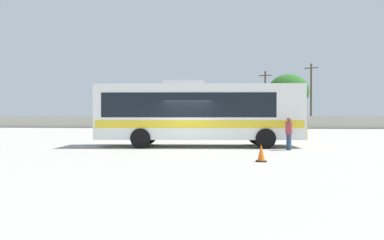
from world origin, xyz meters
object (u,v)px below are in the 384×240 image
(roadside_tree_midright, at_px, (241,102))
(attendant_by_bus_door, at_px, (289,131))
(roadside_tree_midleft, at_px, (190,103))
(utility_pole_far, at_px, (311,95))
(traffic_cone_on_apron, at_px, (261,153))
(utility_pole_near, at_px, (265,98))
(roadside_tree_right, at_px, (288,91))
(parked_car_second_grey, at_px, (185,123))
(roadside_tree_left, at_px, (144,99))
(parked_car_leftmost_white, at_px, (139,123))
(coach_bus_white_yellow, at_px, (197,112))

(roadside_tree_midright, bearing_deg, attendant_by_bus_door, -88.82)
(attendant_by_bus_door, bearing_deg, roadside_tree_midleft, 103.85)
(utility_pole_far, distance_m, traffic_cone_on_apron, 36.92)
(utility_pole_near, bearing_deg, roadside_tree_right, 11.63)
(parked_car_second_grey, relative_size, traffic_cone_on_apron, 6.66)
(attendant_by_bus_door, bearing_deg, roadside_tree_midright, 91.18)
(roadside_tree_left, bearing_deg, parked_car_leftmost_white, -79.90)
(utility_pole_far, height_order, roadside_tree_right, utility_pole_far)
(roadside_tree_midright, bearing_deg, roadside_tree_midleft, 176.77)
(parked_car_second_grey, bearing_deg, utility_pole_near, 28.40)
(utility_pole_near, relative_size, roadside_tree_left, 1.30)
(roadside_tree_right, bearing_deg, roadside_tree_midleft, 165.66)
(parked_car_second_grey, relative_size, roadside_tree_right, 0.56)
(utility_pole_far, xyz_separation_m, roadside_tree_midleft, (-17.43, 4.16, -0.90))
(coach_bus_white_yellow, xyz_separation_m, roadside_tree_right, (10.50, 29.61, 3.26))
(coach_bus_white_yellow, xyz_separation_m, parked_car_second_grey, (-3.44, 23.17, -1.15))
(parked_car_leftmost_white, relative_size, roadside_tree_right, 0.60)
(parked_car_second_grey, bearing_deg, roadside_tree_midright, 52.40)
(roadside_tree_midleft, distance_m, traffic_cone_on_apron, 39.97)
(roadside_tree_left, distance_m, roadside_tree_midleft, 7.20)
(coach_bus_white_yellow, xyz_separation_m, attendant_by_bus_door, (4.71, -1.58, -1.01))
(coach_bus_white_yellow, relative_size, utility_pole_near, 1.41)
(roadside_tree_midleft, bearing_deg, attendant_by_bus_door, -76.15)
(parked_car_second_grey, bearing_deg, roadside_tree_left, 129.44)
(parked_car_leftmost_white, height_order, utility_pole_far, utility_pole_far)
(parked_car_second_grey, relative_size, utility_pole_near, 0.53)
(coach_bus_white_yellow, bearing_deg, parked_car_second_grey, 98.45)
(utility_pole_near, xyz_separation_m, roadside_tree_left, (-18.22, 3.45, 0.12))
(coach_bus_white_yellow, height_order, roadside_tree_midright, roadside_tree_midright)
(utility_pole_near, distance_m, roadside_tree_midright, 5.07)
(utility_pole_near, xyz_separation_m, utility_pole_far, (6.33, 0.19, 0.50))
(utility_pole_near, xyz_separation_m, roadside_tree_midleft, (-11.10, 4.35, -0.40))
(parked_car_second_grey, height_order, roadside_tree_midleft, roadside_tree_midleft)
(utility_pole_far, bearing_deg, traffic_cone_on_apron, -106.88)
(roadside_tree_midleft, bearing_deg, parked_car_second_grey, -87.47)
(attendant_by_bus_door, height_order, parked_car_leftmost_white, attendant_by_bus_door)
(attendant_by_bus_door, relative_size, utility_pole_near, 0.20)
(roadside_tree_midleft, height_order, roadside_tree_midright, roadside_tree_midright)
(attendant_by_bus_door, distance_m, roadside_tree_midleft, 36.03)
(attendant_by_bus_door, relative_size, roadside_tree_midright, 0.29)
(utility_pole_near, bearing_deg, traffic_cone_on_apron, -97.06)
(roadside_tree_left, bearing_deg, roadside_tree_midright, 1.76)
(parked_car_second_grey, relative_size, roadside_tree_midleft, 0.78)
(utility_pole_near, height_order, roadside_tree_right, utility_pole_near)
(parked_car_second_grey, bearing_deg, traffic_cone_on_apron, -77.73)
(utility_pole_far, bearing_deg, roadside_tree_left, 172.44)
(parked_car_leftmost_white, xyz_separation_m, traffic_cone_on_apron, (12.15, -28.46, -0.45))
(parked_car_leftmost_white, bearing_deg, coach_bus_white_yellow, -67.64)
(roadside_tree_right, bearing_deg, utility_pole_far, -9.10)
(attendant_by_bus_door, relative_size, utility_pole_far, 0.18)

